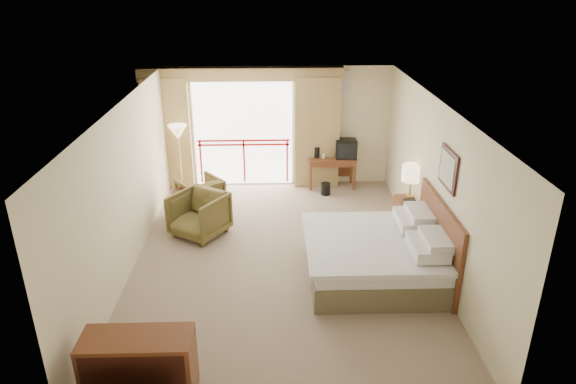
{
  "coord_description": "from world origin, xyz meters",
  "views": [
    {
      "loc": [
        -0.14,
        -7.68,
        4.54
      ],
      "look_at": [
        0.11,
        0.4,
        1.08
      ],
      "focal_mm": 32.0,
      "sensor_mm": 36.0,
      "label": 1
    }
  ],
  "objects_px": {
    "bed": "(376,256)",
    "armchair_near": "(200,234)",
    "side_table": "(186,201)",
    "table_lamp": "(412,174)",
    "floor_lamp": "(178,135)",
    "wastebasket": "(326,189)",
    "dresser": "(139,367)",
    "armchair_far": "(202,211)",
    "nightstand": "(408,216)",
    "desk": "(332,163)",
    "tv": "(346,149)"
  },
  "relations": [
    {
      "from": "nightstand",
      "to": "table_lamp",
      "type": "bearing_deg",
      "value": 86.77
    },
    {
      "from": "dresser",
      "to": "armchair_near",
      "type": "bearing_deg",
      "value": 85.97
    },
    {
      "from": "desk",
      "to": "armchair_far",
      "type": "xyz_separation_m",
      "value": [
        -2.83,
        -1.3,
        -0.55
      ]
    },
    {
      "from": "tv",
      "to": "armchair_near",
      "type": "xyz_separation_m",
      "value": [
        -3.03,
        -2.28,
        -0.91
      ]
    },
    {
      "from": "bed",
      "to": "armchair_near",
      "type": "relative_size",
      "value": 2.34
    },
    {
      "from": "tv",
      "to": "floor_lamp",
      "type": "xyz_separation_m",
      "value": [
        -3.66,
        -0.31,
        0.45
      ]
    },
    {
      "from": "nightstand",
      "to": "armchair_near",
      "type": "distance_m",
      "value": 3.94
    },
    {
      "from": "table_lamp",
      "to": "desk",
      "type": "xyz_separation_m",
      "value": [
        -1.2,
        2.29,
        -0.61
      ]
    },
    {
      "from": "wastebasket",
      "to": "armchair_far",
      "type": "relative_size",
      "value": 0.33
    },
    {
      "from": "armchair_near",
      "to": "side_table",
      "type": "relative_size",
      "value": 1.55
    },
    {
      "from": "table_lamp",
      "to": "armchair_near",
      "type": "relative_size",
      "value": 0.71
    },
    {
      "from": "desk",
      "to": "floor_lamp",
      "type": "height_order",
      "value": "floor_lamp"
    },
    {
      "from": "nightstand",
      "to": "tv",
      "type": "xyz_separation_m",
      "value": [
        -0.9,
        2.28,
        0.58
      ]
    },
    {
      "from": "desk",
      "to": "side_table",
      "type": "relative_size",
      "value": 1.83
    },
    {
      "from": "armchair_far",
      "to": "dresser",
      "type": "relative_size",
      "value": 0.64
    },
    {
      "from": "wastebasket",
      "to": "side_table",
      "type": "xyz_separation_m",
      "value": [
        -2.9,
        -1.16,
        0.27
      ]
    },
    {
      "from": "bed",
      "to": "nightstand",
      "type": "relative_size",
      "value": 3.21
    },
    {
      "from": "bed",
      "to": "armchair_near",
      "type": "bearing_deg",
      "value": 152.95
    },
    {
      "from": "desk",
      "to": "dresser",
      "type": "xyz_separation_m",
      "value": [
        -2.89,
        -6.34,
        -0.13
      ]
    },
    {
      "from": "bed",
      "to": "armchair_far",
      "type": "bearing_deg",
      "value": 140.52
    },
    {
      "from": "desk",
      "to": "armchair_far",
      "type": "distance_m",
      "value": 3.17
    },
    {
      "from": "table_lamp",
      "to": "wastebasket",
      "type": "xyz_separation_m",
      "value": [
        -1.38,
        1.78,
        -1.03
      ]
    },
    {
      "from": "bed",
      "to": "dresser",
      "type": "xyz_separation_m",
      "value": [
        -3.18,
        -2.46,
        0.04
      ]
    },
    {
      "from": "nightstand",
      "to": "wastebasket",
      "type": "bearing_deg",
      "value": 123.75
    },
    {
      "from": "nightstand",
      "to": "side_table",
      "type": "bearing_deg",
      "value": 167.95
    },
    {
      "from": "dresser",
      "to": "nightstand",
      "type": "bearing_deg",
      "value": 42.69
    },
    {
      "from": "table_lamp",
      "to": "floor_lamp",
      "type": "xyz_separation_m",
      "value": [
        -4.56,
        1.92,
        0.19
      ]
    },
    {
      "from": "dresser",
      "to": "desk",
      "type": "bearing_deg",
      "value": 63.8
    },
    {
      "from": "bed",
      "to": "wastebasket",
      "type": "distance_m",
      "value": 3.41
    },
    {
      "from": "nightstand",
      "to": "dresser",
      "type": "xyz_separation_m",
      "value": [
        -4.09,
        -4.0,
        0.08
      ]
    },
    {
      "from": "bed",
      "to": "nightstand",
      "type": "height_order",
      "value": "bed"
    },
    {
      "from": "armchair_near",
      "to": "floor_lamp",
      "type": "distance_m",
      "value": 2.47
    },
    {
      "from": "table_lamp",
      "to": "side_table",
      "type": "height_order",
      "value": "table_lamp"
    },
    {
      "from": "tv",
      "to": "desk",
      "type": "bearing_deg",
      "value": 154.45
    },
    {
      "from": "table_lamp",
      "to": "tv",
      "type": "height_order",
      "value": "table_lamp"
    },
    {
      "from": "wastebasket",
      "to": "armchair_near",
      "type": "xyz_separation_m",
      "value": [
        -2.55,
        -1.82,
        -0.13
      ]
    },
    {
      "from": "armchair_far",
      "to": "floor_lamp",
      "type": "height_order",
      "value": "floor_lamp"
    },
    {
      "from": "armchair_near",
      "to": "side_table",
      "type": "bearing_deg",
      "value": 151.28
    },
    {
      "from": "desk",
      "to": "table_lamp",
      "type": "bearing_deg",
      "value": -66.66
    },
    {
      "from": "dresser",
      "to": "tv",
      "type": "bearing_deg",
      "value": 61.39
    },
    {
      "from": "nightstand",
      "to": "wastebasket",
      "type": "relative_size",
      "value": 2.51
    },
    {
      "from": "wastebasket",
      "to": "armchair_near",
      "type": "height_order",
      "value": "armchair_near"
    },
    {
      "from": "armchair_far",
      "to": "floor_lamp",
      "type": "distance_m",
      "value": 1.73
    },
    {
      "from": "bed",
      "to": "side_table",
      "type": "xyz_separation_m",
      "value": [
        -3.37,
        2.2,
        0.03
      ]
    },
    {
      "from": "desk",
      "to": "dresser",
      "type": "distance_m",
      "value": 6.96
    },
    {
      "from": "wastebasket",
      "to": "dresser",
      "type": "height_order",
      "value": "dresser"
    },
    {
      "from": "bed",
      "to": "side_table",
      "type": "relative_size",
      "value": 3.62
    },
    {
      "from": "bed",
      "to": "desk",
      "type": "height_order",
      "value": "bed"
    },
    {
      "from": "nightstand",
      "to": "floor_lamp",
      "type": "relative_size",
      "value": 0.42
    },
    {
      "from": "wastebasket",
      "to": "table_lamp",
      "type": "bearing_deg",
      "value": -52.25
    }
  ]
}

